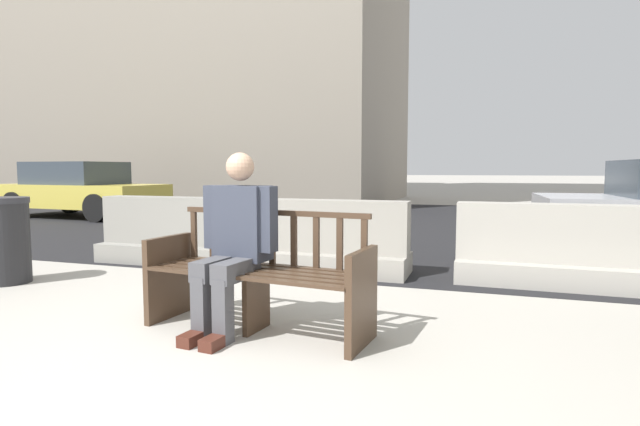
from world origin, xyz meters
TOP-DOWN VIEW (x-y plane):
  - ground_plane at (0.00, 0.00)m, footprint 200.00×200.00m
  - street_asphalt at (0.00, 8.70)m, footprint 120.00×12.00m
  - street_bench at (0.18, 1.03)m, footprint 1.74×0.70m
  - seated_person at (0.01, 0.99)m, footprint 0.59×0.75m
  - jersey_barrier_centre at (-0.02, 3.19)m, footprint 2.00×0.69m
  - jersey_barrier_left at (-1.97, 3.16)m, footprint 2.01×0.70m
  - jersey_barrier_right at (2.48, 3.29)m, footprint 2.01×0.72m
  - car_taxi_near at (-7.82, 7.67)m, footprint 4.29×2.02m
  - trash_bin at (-2.99, 1.62)m, footprint 0.48×0.48m

SIDE VIEW (x-z plane):
  - ground_plane at x=0.00m, z-range 0.00..0.00m
  - street_asphalt at x=0.00m, z-range 0.00..0.01m
  - jersey_barrier_centre at x=-0.02m, z-range -0.08..0.76m
  - jersey_barrier_left at x=-1.97m, z-range -0.08..0.76m
  - jersey_barrier_right at x=2.48m, z-range -0.08..0.76m
  - street_bench at x=0.18m, z-range -0.04..0.84m
  - trash_bin at x=-2.99m, z-range 0.00..0.90m
  - car_taxi_near at x=-7.82m, z-range 0.00..1.37m
  - seated_person at x=0.01m, z-range 0.03..1.35m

